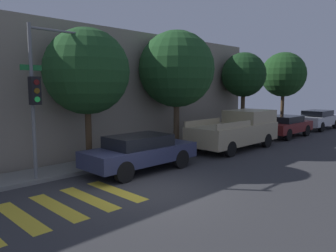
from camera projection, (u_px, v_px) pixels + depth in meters
The scene contains 13 objects.
ground_plane at pixel (150, 192), 9.95m from camera, with size 60.00×60.00×0.00m, color #333335.
sidewalk at pixel (80, 167), 12.77m from camera, with size 26.00×1.68×0.14m, color slate.
building_row at pixel (31, 92), 15.40m from camera, with size 26.00×6.00×5.86m, color gray.
crosswalk at pixel (39, 212), 8.34m from camera, with size 5.24×2.60×0.00m.
traffic_light_pole at pixel (48, 79), 10.86m from camera, with size 2.64×0.56×5.20m.
sedan_near_corner at pixel (140, 151), 12.34m from camera, with size 4.51×1.76×1.38m.
pickup_truck at pixel (237, 130), 16.94m from camera, with size 5.46×2.14×1.94m.
sedan_middle at pixel (285, 125), 20.92m from camera, with size 4.35×1.82×1.37m.
sedan_far_end at pixel (318, 119), 24.76m from camera, with size 4.62×1.78×1.44m.
tree_near_corner at pixel (87, 72), 12.62m from camera, with size 3.33×3.33×5.43m.
tree_midblock at pixel (177, 69), 16.16m from camera, with size 3.77×3.77×5.95m.
tree_far_end at pixel (244, 75), 20.50m from camera, with size 2.78×2.78×5.34m.
tree_behind_truck at pixel (284, 75), 24.37m from camera, with size 3.29×3.29×5.77m.
Camera 1 is at (-6.47, -7.18, 3.15)m, focal length 35.00 mm.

